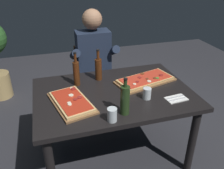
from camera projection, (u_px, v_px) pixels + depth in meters
name	position (u px, v px, depth m)	size (l,w,h in m)	color
ground_plane	(113.00, 153.00, 2.49)	(6.40, 6.40, 0.00)	#2D2D33
dining_table	(114.00, 101.00, 2.19)	(1.40, 0.96, 0.74)	black
pizza_rectangular_front	(145.00, 80.00, 2.31)	(0.62, 0.41, 0.05)	brown
pizza_rectangular_left	(72.00, 102.00, 1.96)	(0.38, 0.53, 0.05)	brown
wine_bottle_dark	(98.00, 68.00, 2.31)	(0.07, 0.07, 0.31)	#47230F
oil_bottle_amber	(76.00, 73.00, 2.20)	(0.06, 0.06, 0.33)	#47230F
vinegar_bottle_green	(125.00, 100.00, 1.79)	(0.07, 0.07, 0.30)	#233819
tumbler_near_camera	(112.00, 115.00, 1.74)	(0.07, 0.07, 0.11)	silver
tumbler_far_side	(147.00, 93.00, 2.02)	(0.07, 0.07, 0.10)	silver
napkin_cutlery_set	(176.00, 99.00, 2.03)	(0.19, 0.13, 0.01)	white
diner_chair	(93.00, 77.00, 2.98)	(0.44, 0.44, 0.87)	#3D2B1E
seated_diner	(94.00, 62.00, 2.76)	(0.53, 0.41, 1.33)	#23232D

